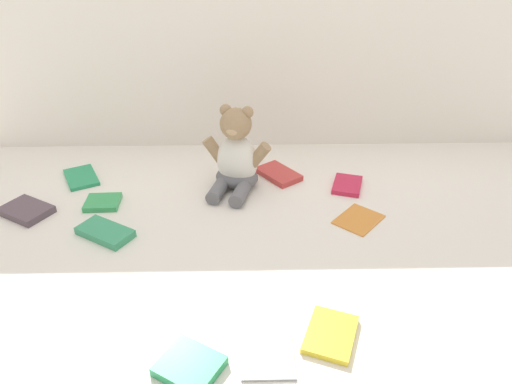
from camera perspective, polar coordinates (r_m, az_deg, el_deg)
ground_plane at (r=1.27m, az=0.87°, el=-1.55°), size 3.20×3.20×0.00m
backdrop_drape at (r=1.52m, az=0.43°, el=16.62°), size 1.89×0.03×0.61m
teddy_bear at (r=1.32m, az=-2.46°, el=4.17°), size 0.20×0.20×0.24m
book_case_0 at (r=1.21m, az=-18.10°, el=-4.74°), size 0.16×0.13×0.02m
book_case_1 at (r=1.37m, az=-26.46°, el=-2.04°), size 0.15×0.14×0.02m
book_case_2 at (r=1.33m, az=-18.37°, el=-1.22°), size 0.09×0.08×0.02m
book_case_3 at (r=0.92m, az=9.18°, el=-16.91°), size 0.12×0.14×0.01m
book_case_4 at (r=1.49m, az=-20.74°, el=1.71°), size 0.14×0.16×0.01m
book_case_5 at (r=0.88m, az=1.45°, el=-19.19°), size 0.10×0.11×0.01m
book_case_6 at (r=1.41m, az=2.78°, el=2.24°), size 0.15×0.16×0.02m
book_case_7 at (r=0.87m, az=-8.18°, el=-20.47°), size 0.13×0.13×0.02m
book_case_8 at (r=1.38m, az=11.18°, el=0.85°), size 0.11×0.13×0.01m
book_case_9 at (r=1.24m, az=12.53°, el=-3.25°), size 0.15×0.15×0.01m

